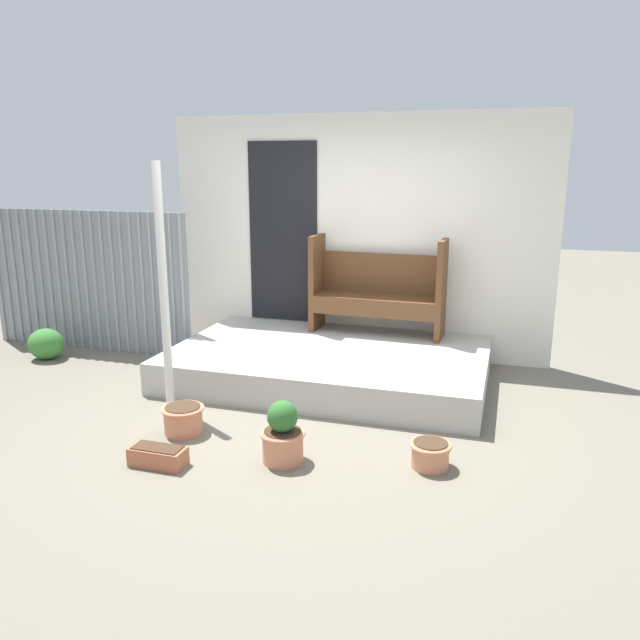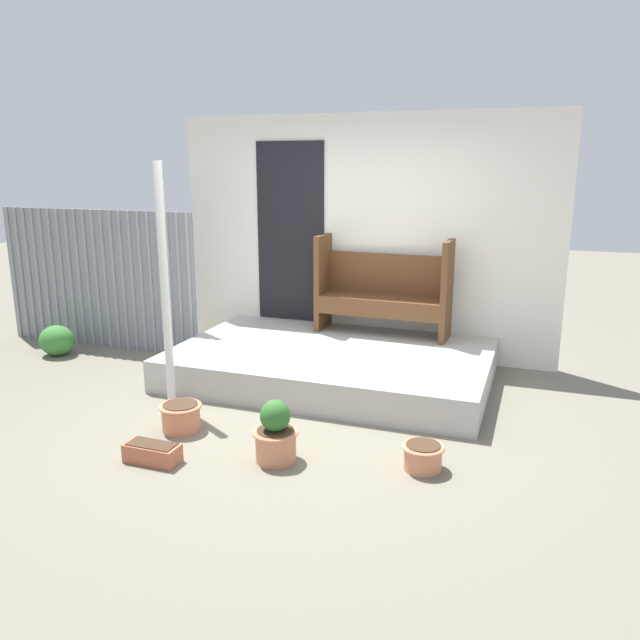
# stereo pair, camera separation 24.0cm
# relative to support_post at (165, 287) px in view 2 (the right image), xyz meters

# --- Properties ---
(ground_plane) EXTENTS (24.00, 24.00, 0.00)m
(ground_plane) POSITION_rel_support_post_xyz_m (1.15, 0.12, -1.05)
(ground_plane) COLOR #706B5B
(porch_slab) EXTENTS (3.02, 1.95, 0.31)m
(porch_slab) POSITION_rel_support_post_xyz_m (1.14, 1.10, -0.90)
(porch_slab) COLOR #B2AFA8
(porch_slab) RESTS_ON ground_plane
(house_wall) EXTENTS (4.22, 0.08, 2.60)m
(house_wall) POSITION_rel_support_post_xyz_m (1.10, 2.10, 0.25)
(house_wall) COLOR white
(house_wall) RESTS_ON ground_plane
(fence_corrugated) EXTENTS (2.56, 0.05, 1.58)m
(fence_corrugated) POSITION_rel_support_post_xyz_m (-1.77, 1.29, -0.26)
(fence_corrugated) COLOR gray
(fence_corrugated) RESTS_ON ground_plane
(support_post) EXTENTS (0.07, 0.07, 2.10)m
(support_post) POSITION_rel_support_post_xyz_m (0.00, 0.00, 0.00)
(support_post) COLOR silver
(support_post) RESTS_ON ground_plane
(bench) EXTENTS (1.42, 0.44, 1.03)m
(bench) POSITION_rel_support_post_xyz_m (1.46, 1.84, -0.24)
(bench) COLOR brown
(bench) RESTS_ON porch_slab
(flower_pot_left) EXTENTS (0.34, 0.34, 0.22)m
(flower_pot_left) POSITION_rel_support_post_xyz_m (0.40, -0.48, -0.93)
(flower_pot_left) COLOR tan
(flower_pot_left) RESTS_ON ground_plane
(flower_pot_middle) EXTENTS (0.33, 0.33, 0.46)m
(flower_pot_middle) POSITION_rel_support_post_xyz_m (1.33, -0.71, -0.85)
(flower_pot_middle) COLOR tan
(flower_pot_middle) RESTS_ON ground_plane
(flower_pot_right) EXTENTS (0.30, 0.30, 0.19)m
(flower_pot_right) POSITION_rel_support_post_xyz_m (2.34, -0.48, -0.95)
(flower_pot_right) COLOR tan
(flower_pot_right) RESTS_ON ground_plane
(planter_box_rect) EXTENTS (0.40, 0.18, 0.14)m
(planter_box_rect) POSITION_rel_support_post_xyz_m (0.50, -1.02, -0.98)
(planter_box_rect) COLOR #B26042
(planter_box_rect) RESTS_ON ground_plane
(shrub_by_fence) EXTENTS (0.39, 0.35, 0.34)m
(shrub_by_fence) POSITION_rel_support_post_xyz_m (-2.00, 0.81, -0.88)
(shrub_by_fence) COLOR #387A33
(shrub_by_fence) RESTS_ON ground_plane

